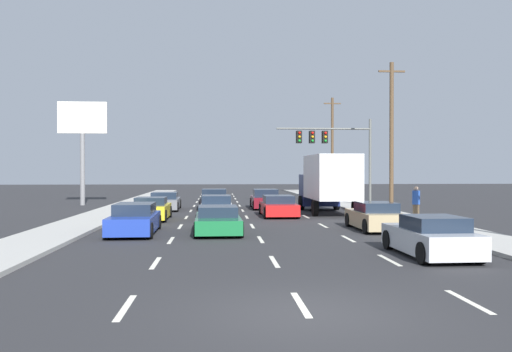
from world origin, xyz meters
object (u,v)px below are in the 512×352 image
car_gray (165,202)px  roadside_billboard (82,132)px  car_maroon (265,200)px  car_tan (375,217)px  car_white (216,208)px  car_green (218,220)px  car_black (214,200)px  traffic_signal_mast (327,142)px  pedestrian_near_corner (416,203)px  box_truck (328,181)px  utility_pole_mid (392,134)px  utility_pole_far (332,146)px  car_yellow (151,209)px  car_blue (135,220)px  car_silver (431,237)px  car_red (278,207)px

car_gray → roadside_billboard: size_ratio=0.56×
car_maroon → car_tan: 14.38m
car_white → car_green: car_white is taller
car_black → car_white: 7.42m
traffic_signal_mast → pedestrian_near_corner: 15.22m
car_white → box_truck: (6.87, 3.04, 1.43)m
utility_pole_mid → pedestrian_near_corner: (-1.68, -8.96, -4.11)m
car_green → utility_pole_far: 35.15m
car_yellow → car_blue: 6.38m
car_gray → car_silver: size_ratio=1.08×
car_yellow → pedestrian_near_corner: size_ratio=2.35×
box_truck → car_white: bearing=-156.1°
car_yellow → utility_pole_mid: 17.10m
car_tan → car_gray: bearing=129.1°
box_truck → utility_pole_far: bearing=77.2°
car_green → roadside_billboard: size_ratio=0.60×
box_truck → utility_pole_far: size_ratio=0.76×
car_black → utility_pole_far: bearing=56.5°
car_blue → box_truck: size_ratio=0.60×
car_red → car_yellow: bearing=-165.8°
box_truck → car_tan: bearing=-88.9°
car_maroon → pedestrian_near_corner: 12.73m
car_green → box_truck: bearing=55.6°
car_yellow → car_green: (3.54, -6.23, -0.03)m
car_silver → roadside_billboard: size_ratio=0.52×
car_white → car_maroon: size_ratio=0.97×
traffic_signal_mast → car_silver: bearing=-94.4°
roadside_billboard → box_truck: bearing=-28.1°
car_maroon → pedestrian_near_corner: (6.69, -10.82, 0.37)m
car_red → box_truck: bearing=29.9°
car_white → pedestrian_near_corner: pedestrian_near_corner is taller
box_truck → roadside_billboard: roadside_billboard is taller
car_tan → car_red: bearing=115.0°
car_red → roadside_billboard: roadside_billboard is taller
car_tan → car_blue: bearing=-176.1°
utility_pole_far → car_red: bearing=-108.9°
car_red → pedestrian_near_corner: 7.83m
car_black → box_truck: (7.04, -4.37, 1.39)m
car_silver → utility_pole_mid: size_ratio=0.41×
car_yellow → box_truck: (10.33, 3.68, 1.44)m
car_maroon → car_tan: size_ratio=1.08×
car_blue → utility_pole_far: utility_pole_far is taller
car_black → car_tan: (7.22, -13.71, -0.03)m
utility_pole_mid → car_yellow: bearing=-157.2°
car_white → roadside_billboard: roadside_billboard is taller
utility_pole_far → car_black: bearing=-123.5°
car_maroon → box_truck: size_ratio=0.57×
box_truck → car_tan: 9.44m
car_maroon → car_red: car_maroon is taller
car_tan → utility_pole_far: utility_pole_far is taller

